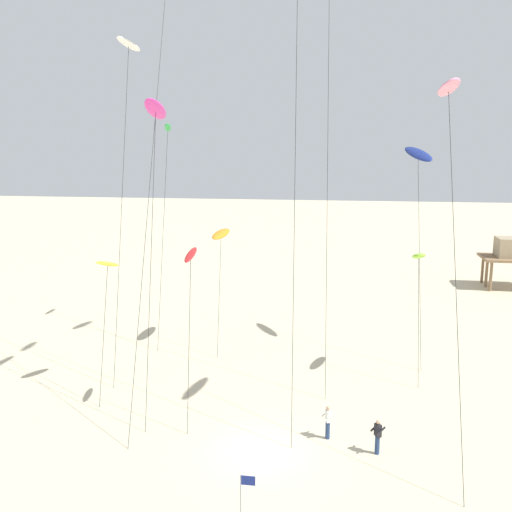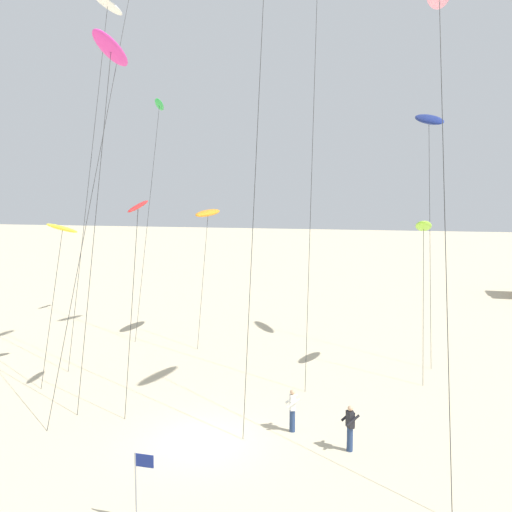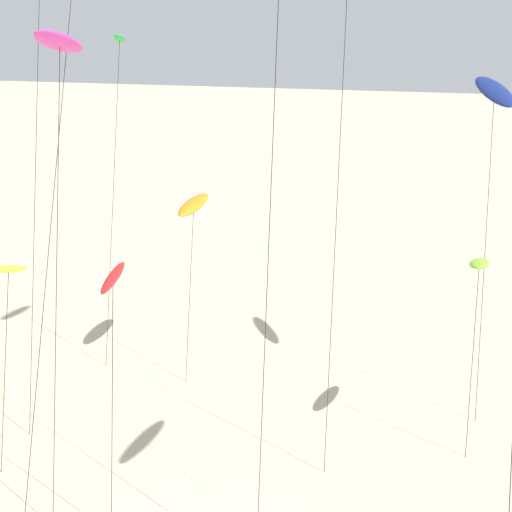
{
  "view_description": "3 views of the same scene",
  "coord_description": "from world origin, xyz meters",
  "px_view_note": "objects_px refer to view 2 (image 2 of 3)",
  "views": [
    {
      "loc": [
        3.51,
        -23.41,
        13.72
      ],
      "look_at": [
        -1.58,
        9.36,
        7.37
      ],
      "focal_mm": 39.28,
      "sensor_mm": 36.0,
      "label": 1
    },
    {
      "loc": [
        6.88,
        -17.86,
        8.99
      ],
      "look_at": [
        0.11,
        7.46,
        6.09
      ],
      "focal_mm": 37.79,
      "sensor_mm": 36.0,
      "label": 2
    },
    {
      "loc": [
        5.5,
        -16.51,
        16.96
      ],
      "look_at": [
        -0.53,
        8.93,
        7.5
      ],
      "focal_mm": 49.38,
      "sensor_mm": 36.0,
      "label": 3
    }
  ],
  "objects_px": {
    "kite_magenta": "(111,51)",
    "kite_yellow": "(62,230)",
    "kite_orange": "(208,213)",
    "kite_flyer_middle": "(292,409)",
    "kite_green": "(159,110)",
    "kite_lime": "(424,227)",
    "kite_navy": "(429,120)",
    "kite_white": "(107,7)",
    "marker_flag": "(141,475)",
    "kite_flyer_nearest": "(350,427)",
    "kite_red": "(138,209)"
  },
  "relations": [
    {
      "from": "kite_magenta",
      "to": "kite_yellow",
      "type": "bearing_deg",
      "value": 171.79
    },
    {
      "from": "kite_orange",
      "to": "kite_magenta",
      "type": "relative_size",
      "value": 0.51
    },
    {
      "from": "kite_magenta",
      "to": "kite_flyer_middle",
      "type": "distance_m",
      "value": 17.74
    },
    {
      "from": "kite_green",
      "to": "kite_magenta",
      "type": "xyz_separation_m",
      "value": [
        3.1,
        -11.67,
        0.77
      ]
    },
    {
      "from": "kite_lime",
      "to": "kite_navy",
      "type": "bearing_deg",
      "value": 86.63
    },
    {
      "from": "kite_orange",
      "to": "kite_lime",
      "type": "distance_m",
      "value": 13.34
    },
    {
      "from": "kite_white",
      "to": "kite_magenta",
      "type": "xyz_separation_m",
      "value": [
        3.78,
        -6.4,
        -4.34
      ]
    },
    {
      "from": "kite_orange",
      "to": "kite_yellow",
      "type": "distance_m",
      "value": 9.58
    },
    {
      "from": "marker_flag",
      "to": "kite_magenta",
      "type": "bearing_deg",
      "value": 121.76
    },
    {
      "from": "kite_orange",
      "to": "kite_magenta",
      "type": "height_order",
      "value": "kite_magenta"
    },
    {
      "from": "kite_flyer_middle",
      "to": "marker_flag",
      "type": "height_order",
      "value": "marker_flag"
    },
    {
      "from": "kite_yellow",
      "to": "marker_flag",
      "type": "bearing_deg",
      "value": -48.25
    },
    {
      "from": "kite_lime",
      "to": "kite_magenta",
      "type": "relative_size",
      "value": 0.49
    },
    {
      "from": "kite_white",
      "to": "kite_magenta",
      "type": "height_order",
      "value": "kite_white"
    },
    {
      "from": "kite_white",
      "to": "kite_yellow",
      "type": "relative_size",
      "value": 2.63
    },
    {
      "from": "kite_orange",
      "to": "kite_navy",
      "type": "bearing_deg",
      "value": 5.78
    },
    {
      "from": "kite_white",
      "to": "marker_flag",
      "type": "height_order",
      "value": "kite_white"
    },
    {
      "from": "kite_orange",
      "to": "kite_white",
      "type": "distance_m",
      "value": 13.32
    },
    {
      "from": "marker_flag",
      "to": "kite_white",
      "type": "bearing_deg",
      "value": 121.32
    },
    {
      "from": "kite_green",
      "to": "kite_yellow",
      "type": "height_order",
      "value": "kite_green"
    },
    {
      "from": "marker_flag",
      "to": "kite_green",
      "type": "bearing_deg",
      "value": 113.36
    },
    {
      "from": "kite_yellow",
      "to": "kite_flyer_middle",
      "type": "height_order",
      "value": "kite_yellow"
    },
    {
      "from": "kite_yellow",
      "to": "marker_flag",
      "type": "distance_m",
      "value": 15.66
    },
    {
      "from": "kite_flyer_middle",
      "to": "marker_flag",
      "type": "xyz_separation_m",
      "value": [
        -2.83,
        -6.94,
        0.6
      ]
    },
    {
      "from": "kite_green",
      "to": "kite_white",
      "type": "relative_size",
      "value": 0.76
    },
    {
      "from": "kite_lime",
      "to": "kite_flyer_nearest",
      "type": "height_order",
      "value": "kite_lime"
    },
    {
      "from": "kite_flyer_middle",
      "to": "kite_white",
      "type": "bearing_deg",
      "value": 142.99
    },
    {
      "from": "kite_flyer_middle",
      "to": "kite_flyer_nearest",
      "type": "bearing_deg",
      "value": -24.51
    },
    {
      "from": "kite_flyer_nearest",
      "to": "kite_flyer_middle",
      "type": "xyz_separation_m",
      "value": [
        -2.28,
        1.04,
        0.0
      ]
    },
    {
      "from": "kite_flyer_nearest",
      "to": "kite_flyer_middle",
      "type": "relative_size",
      "value": 1.0
    },
    {
      "from": "kite_white",
      "to": "kite_yellow",
      "type": "xyz_separation_m",
      "value": [
        0.53,
        -5.94,
        -12.63
      ]
    },
    {
      "from": "kite_orange",
      "to": "kite_red",
      "type": "distance_m",
      "value": 11.01
    },
    {
      "from": "kite_orange",
      "to": "kite_green",
      "type": "distance_m",
      "value": 8.75
    },
    {
      "from": "kite_green",
      "to": "kite_flyer_nearest",
      "type": "bearing_deg",
      "value": -47.79
    },
    {
      "from": "kite_magenta",
      "to": "marker_flag",
      "type": "height_order",
      "value": "kite_magenta"
    },
    {
      "from": "kite_green",
      "to": "marker_flag",
      "type": "xyz_separation_m",
      "value": [
        9.52,
        -22.04,
        -13.38
      ]
    },
    {
      "from": "kite_orange",
      "to": "kite_white",
      "type": "relative_size",
      "value": 0.4
    },
    {
      "from": "kite_red",
      "to": "kite_magenta",
      "type": "bearing_deg",
      "value": 136.71
    },
    {
      "from": "kite_red",
      "to": "kite_flyer_middle",
      "type": "relative_size",
      "value": 5.36
    },
    {
      "from": "kite_flyer_nearest",
      "to": "marker_flag",
      "type": "relative_size",
      "value": 0.8
    },
    {
      "from": "kite_flyer_middle",
      "to": "marker_flag",
      "type": "bearing_deg",
      "value": -112.19
    },
    {
      "from": "kite_green",
      "to": "kite_flyer_nearest",
      "type": "xyz_separation_m",
      "value": [
        14.63,
        -16.13,
        -13.98
      ]
    },
    {
      "from": "kite_orange",
      "to": "kite_navy",
      "type": "distance_m",
      "value": 14.19
    },
    {
      "from": "kite_red",
      "to": "kite_magenta",
      "type": "xyz_separation_m",
      "value": [
        -2.29,
        2.15,
        7.19
      ]
    },
    {
      "from": "kite_yellow",
      "to": "marker_flag",
      "type": "height_order",
      "value": "kite_yellow"
    },
    {
      "from": "kite_lime",
      "to": "kite_yellow",
      "type": "bearing_deg",
      "value": -165.74
    },
    {
      "from": "kite_red",
      "to": "kite_orange",
      "type": "bearing_deg",
      "value": 94.52
    },
    {
      "from": "kite_yellow",
      "to": "kite_red",
      "type": "bearing_deg",
      "value": -25.34
    },
    {
      "from": "kite_orange",
      "to": "kite_flyer_nearest",
      "type": "distance_m",
      "value": 18.12
    },
    {
      "from": "kite_red",
      "to": "kite_yellow",
      "type": "distance_m",
      "value": 6.23
    }
  ]
}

